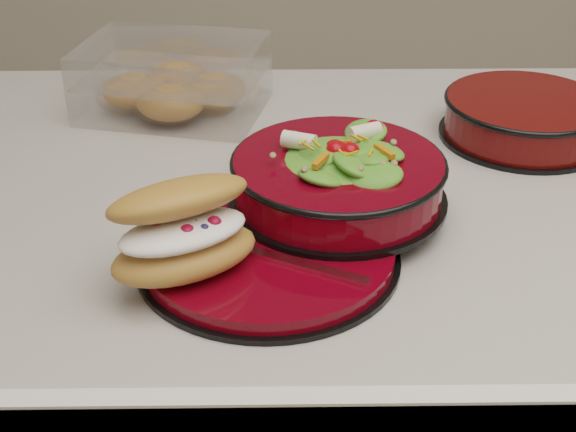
{
  "coord_description": "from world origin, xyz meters",
  "views": [
    {
      "loc": [
        -0.16,
        -0.83,
        1.35
      ],
      "look_at": [
        -0.16,
        -0.15,
        0.94
      ],
      "focal_mm": 50.0,
      "sensor_mm": 36.0,
      "label": 1
    }
  ],
  "objects_px": {
    "dinner_plate": "(269,253)",
    "fork": "(280,258)",
    "extra_bowl": "(525,116)",
    "pastry_box": "(174,81)",
    "croissant": "(184,230)",
    "salad_bowl": "(338,171)"
  },
  "relations": [
    {
      "from": "fork",
      "to": "extra_bowl",
      "type": "bearing_deg",
      "value": -18.63
    },
    {
      "from": "salad_bowl",
      "to": "extra_bowl",
      "type": "distance_m",
      "value": 0.32
    },
    {
      "from": "extra_bowl",
      "to": "dinner_plate",
      "type": "bearing_deg",
      "value": -139.05
    },
    {
      "from": "salad_bowl",
      "to": "pastry_box",
      "type": "height_order",
      "value": "salad_bowl"
    },
    {
      "from": "pastry_box",
      "to": "extra_bowl",
      "type": "distance_m",
      "value": 0.47
    },
    {
      "from": "dinner_plate",
      "to": "extra_bowl",
      "type": "bearing_deg",
      "value": 40.95
    },
    {
      "from": "dinner_plate",
      "to": "croissant",
      "type": "relative_size",
      "value": 1.64
    },
    {
      "from": "salad_bowl",
      "to": "fork",
      "type": "bearing_deg",
      "value": -118.42
    },
    {
      "from": "salad_bowl",
      "to": "croissant",
      "type": "height_order",
      "value": "salad_bowl"
    },
    {
      "from": "dinner_plate",
      "to": "extra_bowl",
      "type": "distance_m",
      "value": 0.43
    },
    {
      "from": "dinner_plate",
      "to": "pastry_box",
      "type": "height_order",
      "value": "pastry_box"
    },
    {
      "from": "fork",
      "to": "extra_bowl",
      "type": "relative_size",
      "value": 0.73
    },
    {
      "from": "salad_bowl",
      "to": "fork",
      "type": "height_order",
      "value": "salad_bowl"
    },
    {
      "from": "dinner_plate",
      "to": "pastry_box",
      "type": "bearing_deg",
      "value": 109.3
    },
    {
      "from": "dinner_plate",
      "to": "fork",
      "type": "distance_m",
      "value": 0.03
    },
    {
      "from": "croissant",
      "to": "extra_bowl",
      "type": "height_order",
      "value": "croissant"
    },
    {
      "from": "dinner_plate",
      "to": "salad_bowl",
      "type": "xyz_separation_m",
      "value": [
        0.07,
        0.09,
        0.05
      ]
    },
    {
      "from": "dinner_plate",
      "to": "salad_bowl",
      "type": "bearing_deg",
      "value": 49.76
    },
    {
      "from": "salad_bowl",
      "to": "fork",
      "type": "xyz_separation_m",
      "value": [
        -0.06,
        -0.11,
        -0.03
      ]
    },
    {
      "from": "pastry_box",
      "to": "extra_bowl",
      "type": "xyz_separation_m",
      "value": [
        0.46,
        -0.1,
        -0.01
      ]
    },
    {
      "from": "croissant",
      "to": "pastry_box",
      "type": "height_order",
      "value": "croissant"
    },
    {
      "from": "extra_bowl",
      "to": "fork",
      "type": "bearing_deg",
      "value": -135.4
    }
  ]
}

